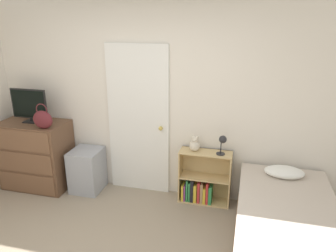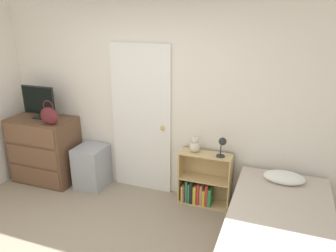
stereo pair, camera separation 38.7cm
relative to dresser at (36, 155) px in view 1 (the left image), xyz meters
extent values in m
cube|color=silver|center=(1.59, 0.33, 0.80)|extent=(10.00, 0.06, 2.55)
cube|color=white|center=(1.45, 0.27, 0.53)|extent=(0.84, 0.04, 2.02)
sphere|color=gold|center=(1.77, 0.23, 0.47)|extent=(0.06, 0.06, 0.06)
cube|color=brown|center=(0.00, 0.00, 0.00)|extent=(0.92, 0.54, 0.96)
cube|color=brown|center=(0.00, -0.27, -0.32)|extent=(0.85, 0.01, 0.28)
cube|color=brown|center=(0.00, -0.27, 0.00)|extent=(0.85, 0.01, 0.28)
cube|color=brown|center=(0.00, -0.27, 0.32)|extent=(0.85, 0.01, 0.28)
cube|color=black|center=(-0.03, 0.03, 0.49)|extent=(0.18, 0.16, 0.01)
cylinder|color=black|center=(-0.03, 0.03, 0.51)|extent=(0.04, 0.04, 0.04)
cube|color=black|center=(-0.03, 0.03, 0.74)|extent=(0.53, 0.02, 0.41)
cube|color=black|center=(-0.03, 0.02, 0.74)|extent=(0.49, 0.01, 0.37)
ellipsoid|color=#591E23|center=(0.30, -0.17, 0.60)|extent=(0.27, 0.13, 0.24)
torus|color=#591E23|center=(0.30, -0.17, 0.73)|extent=(0.16, 0.01, 0.16)
cube|color=#999EA8|center=(0.74, 0.06, -0.18)|extent=(0.40, 0.43, 0.60)
cube|color=tan|center=(2.06, 0.16, -0.12)|extent=(0.02, 0.24, 0.71)
cube|color=tan|center=(2.70, 0.16, -0.12)|extent=(0.02, 0.24, 0.71)
cube|color=tan|center=(2.38, 0.16, -0.47)|extent=(0.63, 0.24, 0.02)
cube|color=tan|center=(2.38, 0.16, -0.12)|extent=(0.63, 0.24, 0.02)
cube|color=tan|center=(2.38, 0.16, 0.23)|extent=(0.63, 0.24, 0.02)
cube|color=tan|center=(2.38, 0.27, -0.12)|extent=(0.67, 0.01, 0.71)
cube|color=gold|center=(2.10, 0.12, -0.35)|extent=(0.03, 0.16, 0.22)
cube|color=#8C3F8C|center=(2.13, 0.14, -0.35)|extent=(0.02, 0.19, 0.22)
cube|color=#338C4C|center=(2.16, 0.14, -0.31)|extent=(0.02, 0.19, 0.30)
cube|color=#338C4C|center=(2.19, 0.14, -0.33)|extent=(0.02, 0.20, 0.27)
cube|color=black|center=(2.23, 0.11, -0.30)|extent=(0.04, 0.14, 0.31)
cube|color=gold|center=(2.27, 0.13, -0.34)|extent=(0.04, 0.17, 0.25)
cube|color=red|center=(2.32, 0.12, -0.32)|extent=(0.03, 0.15, 0.29)
cube|color=tan|center=(2.36, 0.13, -0.32)|extent=(0.03, 0.16, 0.27)
cube|color=gold|center=(2.39, 0.12, -0.35)|extent=(0.03, 0.15, 0.22)
cube|color=red|center=(2.43, 0.13, -0.31)|extent=(0.03, 0.18, 0.29)
cube|color=#338C4C|center=(2.47, 0.13, -0.34)|extent=(0.04, 0.17, 0.24)
sphere|color=beige|center=(2.23, 0.16, 0.30)|extent=(0.14, 0.14, 0.14)
sphere|color=beige|center=(2.23, 0.16, 0.39)|extent=(0.08, 0.08, 0.08)
sphere|color=silver|center=(2.23, 0.12, 0.39)|extent=(0.03, 0.03, 0.03)
sphere|color=beige|center=(2.20, 0.16, 0.42)|extent=(0.04, 0.04, 0.04)
sphere|color=beige|center=(2.26, 0.16, 0.42)|extent=(0.04, 0.04, 0.04)
cylinder|color=#262628|center=(2.57, 0.13, 0.24)|extent=(0.11, 0.11, 0.01)
cylinder|color=#262628|center=(2.57, 0.13, 0.33)|extent=(0.01, 0.01, 0.16)
sphere|color=#262628|center=(2.58, 0.12, 0.44)|extent=(0.10, 0.10, 0.10)
cube|color=brown|center=(3.32, -0.68, -0.42)|extent=(1.01, 1.91, 0.12)
cube|color=beige|center=(3.32, -0.68, -0.13)|extent=(0.98, 1.85, 0.45)
ellipsoid|color=white|center=(3.32, 0.01, 0.15)|extent=(0.45, 0.28, 0.12)
camera|label=1|loc=(2.86, -3.64, 1.89)|focal=35.00mm
camera|label=2|loc=(3.23, -3.53, 1.89)|focal=35.00mm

